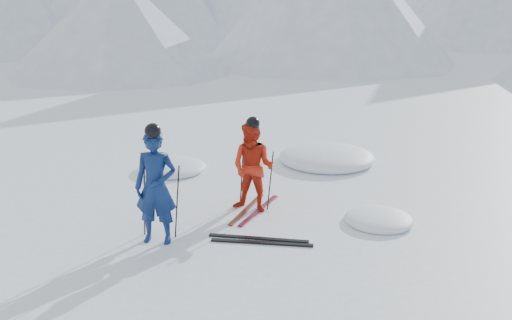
# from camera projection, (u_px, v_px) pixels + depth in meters

# --- Properties ---
(ground) EXTENTS (160.00, 160.00, 0.00)m
(ground) POSITION_uv_depth(u_px,v_px,m) (326.00, 236.00, 9.24)
(ground) COLOR white
(ground) RESTS_ON ground
(skier_blue) EXTENTS (0.76, 0.56, 1.91)m
(skier_blue) POSITION_uv_depth(u_px,v_px,m) (156.00, 187.00, 8.77)
(skier_blue) COLOR #0D2052
(skier_blue) RESTS_ON ground
(skier_red) EXTENTS (0.90, 0.74, 1.72)m
(skier_red) POSITION_uv_depth(u_px,v_px,m) (253.00, 167.00, 10.13)
(skier_red) COLOR red
(skier_red) RESTS_ON ground
(pole_blue_left) EXTENTS (0.13, 0.09, 1.27)m
(pole_blue_left) POSITION_uv_depth(u_px,v_px,m) (144.00, 201.00, 9.08)
(pole_blue_left) COLOR black
(pole_blue_left) RESTS_ON ground
(pole_blue_right) EXTENTS (0.13, 0.08, 1.27)m
(pole_blue_right) POSITION_uv_depth(u_px,v_px,m) (177.00, 202.00, 9.03)
(pole_blue_right) COLOR black
(pole_blue_right) RESTS_ON ground
(pole_red_left) EXTENTS (0.12, 0.09, 1.14)m
(pole_red_left) POSITION_uv_depth(u_px,v_px,m) (242.00, 177.00, 10.52)
(pole_red_left) COLOR black
(pole_red_left) RESTS_ON ground
(pole_red_right) EXTENTS (0.12, 0.08, 1.15)m
(pole_red_right) POSITION_uv_depth(u_px,v_px,m) (270.00, 181.00, 10.27)
(pole_red_right) COLOR black
(pole_red_right) RESTS_ON ground
(ski_worn_left) EXTENTS (0.21, 1.70, 0.03)m
(ski_worn_left) POSITION_uv_depth(u_px,v_px,m) (247.00, 209.00, 10.40)
(ski_worn_left) COLOR black
(ski_worn_left) RESTS_ON ground
(ski_worn_right) EXTENTS (0.33, 1.70, 0.03)m
(ski_worn_right) POSITION_uv_depth(u_px,v_px,m) (259.00, 210.00, 10.34)
(ski_worn_right) COLOR black
(ski_worn_right) RESTS_ON ground
(ski_loose_a) EXTENTS (1.70, 0.27, 0.03)m
(ski_loose_a) POSITION_uv_depth(u_px,v_px,m) (258.00, 238.00, 9.11)
(ski_loose_a) COLOR black
(ski_loose_a) RESTS_ON ground
(ski_loose_b) EXTENTS (1.70, 0.33, 0.03)m
(ski_loose_b) POSITION_uv_depth(u_px,v_px,m) (262.00, 243.00, 8.95)
(ski_loose_b) COLOR black
(ski_loose_b) RESTS_ON ground
(snow_lumps) EXTENTS (6.31, 5.37, 0.52)m
(snow_lumps) POSITION_uv_depth(u_px,v_px,m) (298.00, 168.00, 12.98)
(snow_lumps) COLOR white
(snow_lumps) RESTS_ON ground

